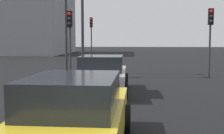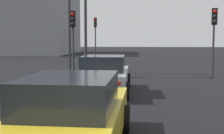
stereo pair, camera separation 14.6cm
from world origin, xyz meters
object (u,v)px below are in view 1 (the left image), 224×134
car_yellow_right_second (75,117)px  street_lamp_far (82,4)px  traffic_light_near_left (211,28)px  car_silver_right_lead (102,75)px  traffic_light_near_right (91,30)px  traffic_light_far_left (70,30)px

car_yellow_right_second → street_lamp_far: bearing=10.0°
street_lamp_far → traffic_light_near_left: bearing=-89.3°
car_silver_right_lead → traffic_light_near_right: (15.66, 2.57, 2.26)m
traffic_light_far_left → car_yellow_right_second: bearing=8.0°
traffic_light_near_right → street_lamp_far: bearing=-0.7°
street_lamp_far → traffic_light_far_left: bearing=116.4°
car_yellow_right_second → traffic_light_near_right: bearing=8.2°
car_yellow_right_second → traffic_light_far_left: traffic_light_far_left is taller
car_silver_right_lead → traffic_light_near_right: size_ratio=1.02×
traffic_light_near_right → street_lamp_far: 10.73m
traffic_light_far_left → street_lamp_far: (0.33, -0.66, 1.42)m
car_silver_right_lead → street_lamp_far: street_lamp_far is taller
traffic_light_near_left → traffic_light_far_left: 7.82m
car_silver_right_lead → car_yellow_right_second: (-6.34, -0.13, 0.00)m
traffic_light_near_left → street_lamp_far: size_ratio=0.55×
car_silver_right_lead → traffic_light_near_right: 16.03m
traffic_light_far_left → car_silver_right_lead: bearing=21.5°
car_silver_right_lead → traffic_light_near_left: bearing=-47.8°
car_silver_right_lead → traffic_light_far_left: (4.70, 2.27, 1.95)m
car_silver_right_lead → traffic_light_near_left: (5.12, -5.54, 2.04)m
traffic_light_far_left → traffic_light_near_right: bearing=177.3°
traffic_light_near_left → street_lamp_far: 7.28m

